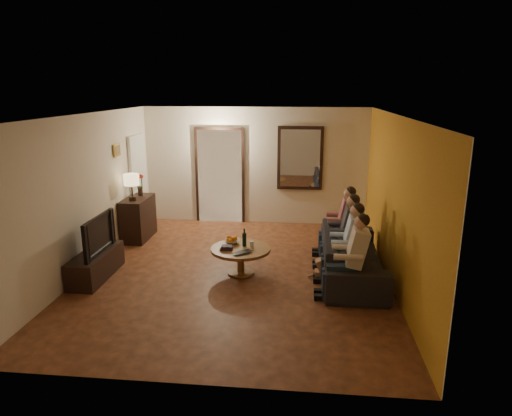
# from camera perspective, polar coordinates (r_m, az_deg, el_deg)

# --- Properties ---
(floor) EXTENTS (5.00, 6.00, 0.01)m
(floor) POSITION_cam_1_polar(r_m,az_deg,el_deg) (7.74, -2.46, -8.05)
(floor) COLOR #422011
(floor) RESTS_ON ground
(ceiling) EXTENTS (5.00, 6.00, 0.01)m
(ceiling) POSITION_cam_1_polar(r_m,az_deg,el_deg) (7.14, -2.70, 11.55)
(ceiling) COLOR white
(ceiling) RESTS_ON back_wall
(back_wall) EXTENTS (5.00, 0.02, 2.60)m
(back_wall) POSITION_cam_1_polar(r_m,az_deg,el_deg) (10.25, -0.11, 5.26)
(back_wall) COLOR beige
(back_wall) RESTS_ON floor
(front_wall) EXTENTS (5.00, 0.02, 2.60)m
(front_wall) POSITION_cam_1_polar(r_m,az_deg,el_deg) (4.52, -8.20, -7.53)
(front_wall) COLOR beige
(front_wall) RESTS_ON floor
(left_wall) EXTENTS (0.02, 6.00, 2.60)m
(left_wall) POSITION_cam_1_polar(r_m,az_deg,el_deg) (8.08, -20.41, 1.70)
(left_wall) COLOR beige
(left_wall) RESTS_ON floor
(right_wall) EXTENTS (0.02, 6.00, 2.60)m
(right_wall) POSITION_cam_1_polar(r_m,az_deg,el_deg) (7.39, 16.97, 0.83)
(right_wall) COLOR beige
(right_wall) RESTS_ON floor
(orange_accent) EXTENTS (0.01, 6.00, 2.60)m
(orange_accent) POSITION_cam_1_polar(r_m,az_deg,el_deg) (7.39, 16.89, 0.83)
(orange_accent) COLOR #BF8020
(orange_accent) RESTS_ON right_wall
(kitchen_doorway) EXTENTS (1.00, 0.06, 2.10)m
(kitchen_doorway) POSITION_cam_1_polar(r_m,az_deg,el_deg) (10.39, -4.53, 3.94)
(kitchen_doorway) COLOR #FFE0A5
(kitchen_doorway) RESTS_ON floor
(door_trim) EXTENTS (1.12, 0.04, 2.22)m
(door_trim) POSITION_cam_1_polar(r_m,az_deg,el_deg) (10.38, -4.53, 3.93)
(door_trim) COLOR black
(door_trim) RESTS_ON floor
(fridge_glimpse) EXTENTS (0.45, 0.03, 1.70)m
(fridge_glimpse) POSITION_cam_1_polar(r_m,az_deg,el_deg) (10.38, -3.14, 3.11)
(fridge_glimpse) COLOR silver
(fridge_glimpse) RESTS_ON floor
(mirror_frame) EXTENTS (1.00, 0.05, 1.40)m
(mirror_frame) POSITION_cam_1_polar(r_m,az_deg,el_deg) (10.12, 5.54, 6.21)
(mirror_frame) COLOR black
(mirror_frame) RESTS_ON back_wall
(mirror_glass) EXTENTS (0.86, 0.02, 1.26)m
(mirror_glass) POSITION_cam_1_polar(r_m,az_deg,el_deg) (10.09, 5.54, 6.19)
(mirror_glass) COLOR white
(mirror_glass) RESTS_ON back_wall
(white_door) EXTENTS (0.06, 0.85, 2.04)m
(white_door) POSITION_cam_1_polar(r_m,az_deg,el_deg) (10.19, -14.45, 3.12)
(white_door) COLOR white
(white_door) RESTS_ON floor
(framed_art) EXTENTS (0.03, 0.28, 0.24)m
(framed_art) POSITION_cam_1_polar(r_m,az_deg,el_deg) (9.14, -17.00, 6.93)
(framed_art) COLOR #B28C33
(framed_art) RESTS_ON left_wall
(art_canvas) EXTENTS (0.01, 0.22, 0.18)m
(art_canvas) POSITION_cam_1_polar(r_m,az_deg,el_deg) (9.13, -16.91, 6.93)
(art_canvas) COLOR brown
(art_canvas) RESTS_ON left_wall
(dresser) EXTENTS (0.45, 0.96, 0.85)m
(dresser) POSITION_cam_1_polar(r_m,az_deg,el_deg) (9.59, -14.52, -1.25)
(dresser) COLOR black
(dresser) RESTS_ON floor
(table_lamp) EXTENTS (0.30, 0.30, 0.54)m
(table_lamp) POSITION_cam_1_polar(r_m,az_deg,el_deg) (9.23, -15.26, 2.54)
(table_lamp) COLOR beige
(table_lamp) RESTS_ON dresser
(flower_vase) EXTENTS (0.14, 0.14, 0.44)m
(flower_vase) POSITION_cam_1_polar(r_m,az_deg,el_deg) (9.64, -14.32, 2.81)
(flower_vase) COLOR red
(flower_vase) RESTS_ON dresser
(tv_stand) EXTENTS (0.45, 1.28, 0.43)m
(tv_stand) POSITION_cam_1_polar(r_m,az_deg,el_deg) (7.92, -19.38, -6.70)
(tv_stand) COLOR black
(tv_stand) RESTS_ON floor
(tv) EXTENTS (1.07, 0.14, 0.61)m
(tv) POSITION_cam_1_polar(r_m,az_deg,el_deg) (7.75, -19.71, -3.12)
(tv) COLOR black
(tv) RESTS_ON tv_stand
(sofa) EXTENTS (2.43, 0.97, 0.71)m
(sofa) POSITION_cam_1_polar(r_m,az_deg,el_deg) (7.68, 11.92, -5.73)
(sofa) COLOR black
(sofa) RESTS_ON floor
(person_a) EXTENTS (0.60, 0.40, 1.20)m
(person_a) POSITION_cam_1_polar(r_m,az_deg,el_deg) (6.74, 11.93, -6.42)
(person_a) COLOR tan
(person_a) RESTS_ON sofa
(person_b) EXTENTS (0.60, 0.40, 1.20)m
(person_b) POSITION_cam_1_polar(r_m,az_deg,el_deg) (7.30, 11.47, -4.72)
(person_b) COLOR tan
(person_b) RESTS_ON sofa
(person_c) EXTENTS (0.60, 0.40, 1.20)m
(person_c) POSITION_cam_1_polar(r_m,az_deg,el_deg) (7.87, 11.07, -3.26)
(person_c) COLOR tan
(person_c) RESTS_ON sofa
(person_d) EXTENTS (0.60, 0.40, 1.20)m
(person_d) POSITION_cam_1_polar(r_m,az_deg,el_deg) (8.44, 10.73, -2.00)
(person_d) COLOR tan
(person_d) RESTS_ON sofa
(dog) EXTENTS (0.56, 0.24, 0.56)m
(dog) POSITION_cam_1_polar(r_m,az_deg,el_deg) (7.47, 9.32, -6.77)
(dog) COLOR #946244
(dog) RESTS_ON floor
(coffee_table) EXTENTS (1.26, 1.26, 0.45)m
(coffee_table) POSITION_cam_1_polar(r_m,az_deg,el_deg) (7.62, -1.92, -6.59)
(coffee_table) COLOR brown
(coffee_table) RESTS_ON floor
(bowl) EXTENTS (0.26, 0.26, 0.06)m
(bowl) POSITION_cam_1_polar(r_m,az_deg,el_deg) (7.76, -3.04, -4.18)
(bowl) COLOR white
(bowl) RESTS_ON coffee_table
(oranges) EXTENTS (0.20, 0.20, 0.08)m
(oranges) POSITION_cam_1_polar(r_m,az_deg,el_deg) (7.74, -3.05, -3.70)
(oranges) COLOR orange
(oranges) RESTS_ON bowl
(wine_bottle) EXTENTS (0.07, 0.07, 0.31)m
(wine_bottle) POSITION_cam_1_polar(r_m,az_deg,el_deg) (7.57, -1.47, -3.66)
(wine_bottle) COLOR black
(wine_bottle) RESTS_ON coffee_table
(wine_glass) EXTENTS (0.06, 0.06, 0.10)m
(wine_glass) POSITION_cam_1_polar(r_m,az_deg,el_deg) (7.55, -0.53, -4.57)
(wine_glass) COLOR silver
(wine_glass) RESTS_ON coffee_table
(book_stack) EXTENTS (0.20, 0.15, 0.07)m
(book_stack) POSITION_cam_1_polar(r_m,az_deg,el_deg) (7.47, -3.72, -4.94)
(book_stack) COLOR black
(book_stack) RESTS_ON coffee_table
(laptop) EXTENTS (0.38, 0.38, 0.03)m
(laptop) POSITION_cam_1_polar(r_m,az_deg,el_deg) (7.26, -1.45, -5.68)
(laptop) COLOR black
(laptop) RESTS_ON coffee_table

